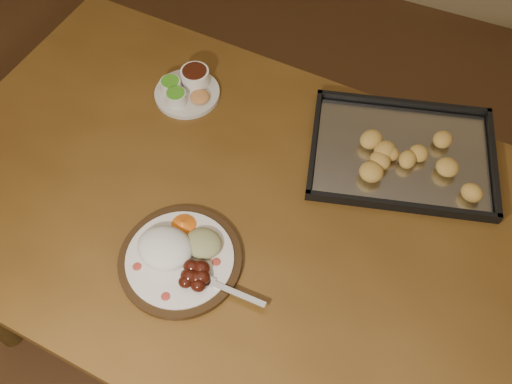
% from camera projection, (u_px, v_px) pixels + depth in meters
% --- Properties ---
extents(ground, '(4.00, 4.00, 0.00)m').
position_uv_depth(ground, '(193.00, 360.00, 1.83)').
color(ground, '#54341C').
rests_on(ground, ground).
extents(dining_table, '(1.55, 0.99, 0.75)m').
position_uv_depth(dining_table, '(247.00, 232.00, 1.34)').
color(dining_table, brown).
rests_on(dining_table, ground).
extents(dinner_plate, '(0.33, 0.26, 0.06)m').
position_uv_depth(dinner_plate, '(179.00, 256.00, 1.18)').
color(dinner_plate, black).
rests_on(dinner_plate, dining_table).
extents(condiment_saucer, '(0.16, 0.16, 0.06)m').
position_uv_depth(condiment_saucer, '(187.00, 88.00, 1.44)').
color(condiment_saucer, beige).
rests_on(condiment_saucer, dining_table).
extents(baking_tray, '(0.49, 0.41, 0.04)m').
position_uv_depth(baking_tray, '(402.00, 153.00, 1.33)').
color(baking_tray, black).
rests_on(baking_tray, dining_table).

